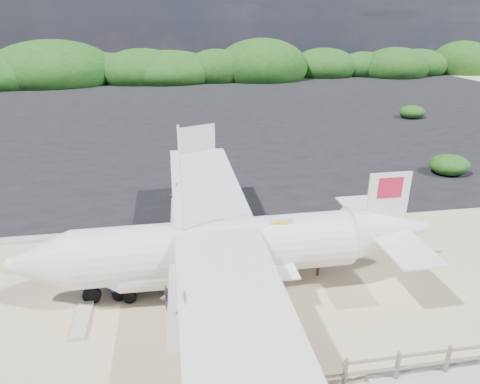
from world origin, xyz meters
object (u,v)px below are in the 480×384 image
at_px(baggage_cart, 144,286).
at_px(crew_a, 188,218).
at_px(flagpole, 188,299).
at_px(crew_c, 247,235).
at_px(aircraft_large, 283,118).
at_px(signboard, 299,275).
at_px(crew_b, 181,249).
at_px(aircraft_small, 61,118).

height_order(baggage_cart, crew_a, crew_a).
relative_size(baggage_cart, flagpole, 0.41).
bearing_deg(crew_c, baggage_cart, 37.99).
height_order(flagpole, aircraft_large, flagpole).
height_order(signboard, crew_c, crew_c).
relative_size(baggage_cart, signboard, 1.60).
bearing_deg(crew_a, signboard, 134.48).
xyz_separation_m(flagpole, crew_b, (-0.13, 2.24, 0.77)).
distance_m(crew_a, aircraft_small, 28.30).
xyz_separation_m(baggage_cart, crew_a, (1.84, 3.82, 0.85)).
bearing_deg(crew_b, crew_a, -112.79).
bearing_deg(aircraft_small, signboard, 118.33).
relative_size(flagpole, crew_c, 3.50).
xyz_separation_m(signboard, crew_a, (-4.08, 4.01, 0.85)).
xyz_separation_m(flagpole, crew_a, (0.28, 4.86, 0.85)).
bearing_deg(crew_a, crew_b, 80.12).
distance_m(flagpole, crew_c, 3.88).
relative_size(baggage_cart, crew_c, 1.44).
bearing_deg(crew_c, aircraft_large, -91.86).
height_order(crew_b, crew_c, crew_c).
height_order(baggage_cart, signboard, signboard).
bearing_deg(aircraft_large, crew_c, 71.85).
height_order(crew_b, aircraft_small, crew_b).
height_order(flagpole, crew_a, flagpole).
xyz_separation_m(aircraft_large, aircraft_small, (-21.38, 3.64, 0.00)).
height_order(signboard, aircraft_large, aircraft_large).
bearing_deg(baggage_cart, crew_c, 9.53).
relative_size(baggage_cart, crew_b, 1.70).
bearing_deg(aircraft_small, flagpole, 110.84).
relative_size(baggage_cart, aircraft_small, 0.33).
relative_size(crew_a, aircraft_small, 0.22).
bearing_deg(flagpole, crew_c, 46.09).
height_order(baggage_cart, flagpole, flagpole).
bearing_deg(crew_a, aircraft_large, -115.66).
bearing_deg(aircraft_small, crew_b, 111.99).
bearing_deg(crew_b, crew_c, 175.92).
xyz_separation_m(signboard, crew_c, (-1.74, 1.88, 0.90)).
xyz_separation_m(flagpole, crew_c, (2.62, 2.72, 0.90)).
bearing_deg(crew_a, flagpole, 85.76).
distance_m(flagpole, crew_b, 2.38).
bearing_deg(crew_c, crew_b, 25.90).
height_order(crew_c, aircraft_small, crew_c).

